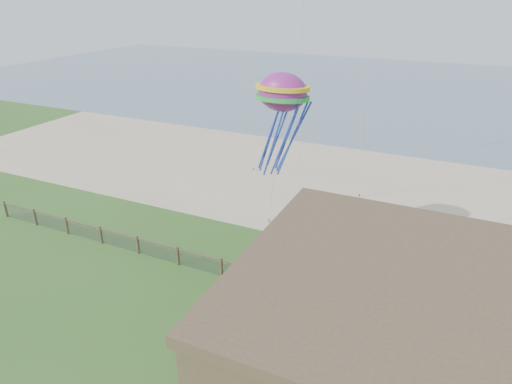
# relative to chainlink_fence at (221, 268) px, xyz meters

# --- Properties ---
(ground) EXTENTS (160.00, 160.00, 0.00)m
(ground) POSITION_rel_chainlink_fence_xyz_m (0.00, -6.00, -0.55)
(ground) COLOR #355E20
(ground) RESTS_ON ground
(sand_beach) EXTENTS (72.00, 20.00, 0.02)m
(sand_beach) POSITION_rel_chainlink_fence_xyz_m (0.00, 16.00, -0.55)
(sand_beach) COLOR #BEAD89
(sand_beach) RESTS_ON ground
(ocean) EXTENTS (160.00, 68.00, 0.02)m
(ocean) POSITION_rel_chainlink_fence_xyz_m (0.00, 60.00, -0.55)
(ocean) COLOR slate
(ocean) RESTS_ON ground
(chainlink_fence) EXTENTS (36.20, 0.20, 1.25)m
(chainlink_fence) POSITION_rel_chainlink_fence_xyz_m (0.00, 0.00, 0.00)
(chainlink_fence) COLOR #483C28
(chainlink_fence) RESTS_ON ground
(motel_deck) EXTENTS (15.00, 2.00, 0.50)m
(motel_deck) POSITION_rel_chainlink_fence_xyz_m (13.00, -1.00, -0.30)
(motel_deck) COLOR #4E412D
(motel_deck) RESTS_ON ground
(picnic_table) EXTENTS (2.03, 1.78, 0.71)m
(picnic_table) POSITION_rel_chainlink_fence_xyz_m (7.25, -1.17, -0.19)
(picnic_table) COLOR #4E412D
(picnic_table) RESTS_ON ground
(octopus_kite) EXTENTS (3.69, 3.05, 6.57)m
(octopus_kite) POSITION_rel_chainlink_fence_xyz_m (1.78, 4.40, 7.84)
(octopus_kite) COLOR #FF2831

